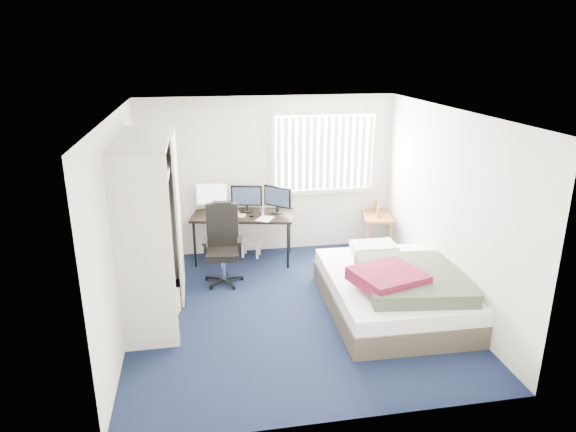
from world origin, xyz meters
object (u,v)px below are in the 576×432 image
(office_chair, at_px, (223,252))
(nightstand, at_px, (376,217))
(bed, at_px, (394,289))
(desk, at_px, (243,212))

(office_chair, height_order, nightstand, office_chair)
(nightstand, xyz_separation_m, bed, (-0.49, -2.10, -0.25))
(desk, distance_m, nightstand, 2.21)
(nightstand, distance_m, bed, 2.17)
(desk, height_order, nightstand, desk)
(office_chair, relative_size, bed, 0.53)
(office_chair, relative_size, nightstand, 1.19)
(desk, bearing_deg, bed, -49.54)
(desk, xyz_separation_m, bed, (1.71, -2.00, -0.49))
(desk, height_order, office_chair, desk)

